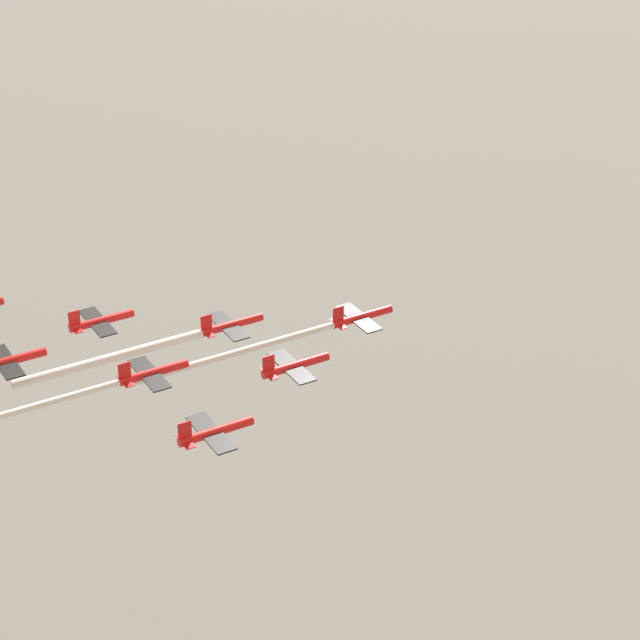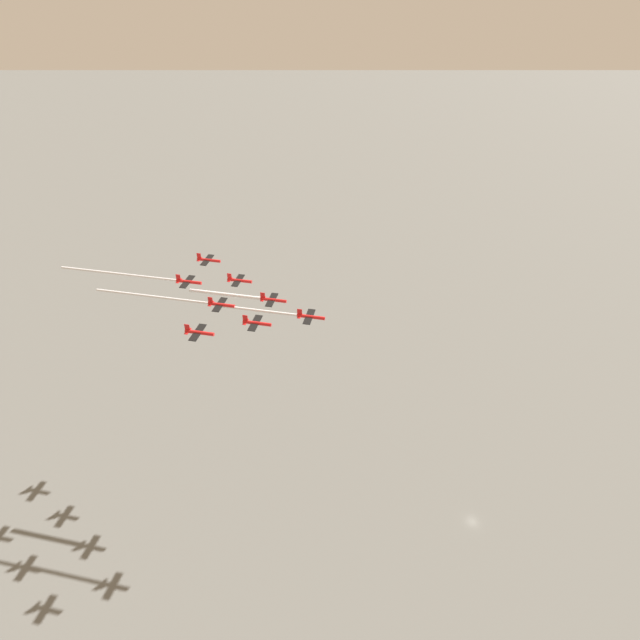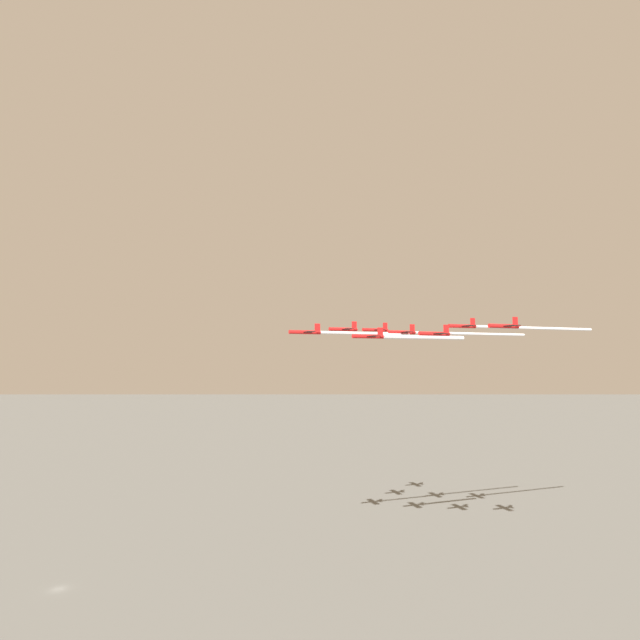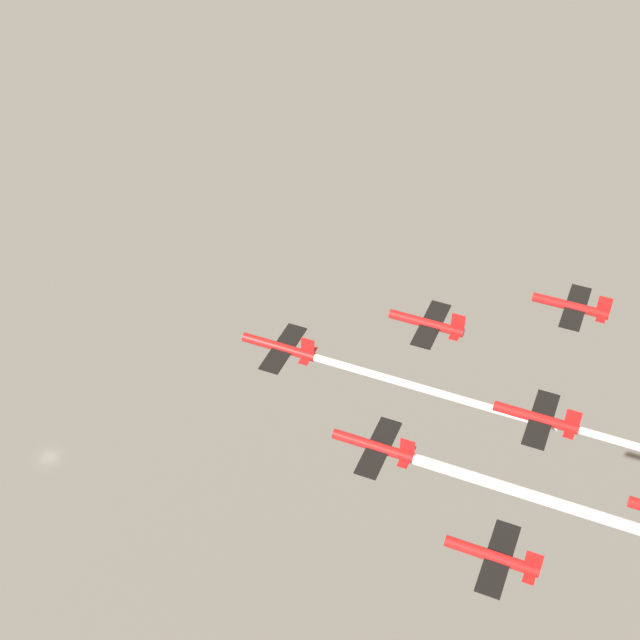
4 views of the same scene
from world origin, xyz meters
TOP-DOWN VIEW (x-y plane):
  - ground_plane at (0.00, 0.00)m, footprint 3000.00×3000.00m
  - jet_0 at (57.88, -44.21)m, footprint 10.25×9.98m
  - jet_1 at (70.25, -59.84)m, footprint 10.25×9.98m
  - jet_2 at (77.55, -40.99)m, footprint 10.25×9.98m
  - jet_3 at (82.63, -75.46)m, footprint 10.25×9.98m
  - jet_4 at (89.92, -56.61)m, footprint 10.25×9.98m
  - jet_5 at (97.22, -37.76)m, footprint 10.25×9.98m
  - smoke_trail_0 at (77.24, -51.70)m, footprint 30.23×12.50m
  - smoke_trail_1 at (88.41, -66.86)m, footprint 27.97×11.92m

SIDE VIEW (x-z plane):
  - ground_plane at x=0.00m, z-range 0.00..0.00m
  - smoke_trail_1 at x=88.41m, z-range 73.99..75.37m
  - jet_1 at x=70.25m, z-range 72.99..76.46m
  - jet_3 at x=82.63m, z-range 73.60..77.07m
  - smoke_trail_0 at x=77.24m, z-range 75.69..76.70m
  - jet_0 at x=57.88m, z-range 74.51..77.98m
  - jet_4 at x=89.92m, z-range 75.12..78.59m
  - jet_2 at x=77.55m, z-range 76.39..79.86m
  - jet_5 at x=97.22m, z-range 77.15..80.62m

